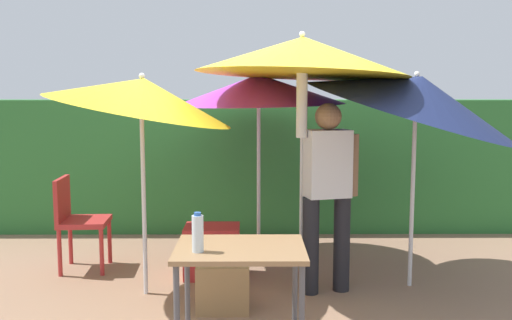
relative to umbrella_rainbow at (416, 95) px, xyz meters
name	(u,v)px	position (x,y,z in m)	size (l,w,h in m)	color
ground_plane	(256,294)	(-1.36, -0.25, -1.66)	(24.00, 24.00, 0.00)	#937056
hedge_row	(255,164)	(-1.36, 2.09, -0.87)	(8.00, 0.70, 1.59)	#2D7033
umbrella_rainbow	(416,95)	(0.00, 0.00, 0.00)	(1.92, 1.87, 2.16)	silver
umbrella_orange	(303,56)	(-0.98, -0.06, 0.32)	(1.80, 1.80, 2.20)	silver
umbrella_yellow	(259,90)	(-1.33, 0.71, 0.05)	(1.68, 1.68, 1.91)	silver
umbrella_navy	(142,95)	(-2.29, -0.21, 0.00)	(1.55, 1.53, 1.94)	silver
person_vendor	(327,183)	(-0.77, -0.19, -0.73)	(0.56, 0.30, 1.88)	black
chair_plastic	(77,217)	(-3.06, 0.42, -1.15)	(0.47, 0.47, 0.89)	#B72D2D
cooler_box	(212,251)	(-1.77, 0.22, -1.43)	(0.50, 0.37, 0.47)	red
crate_cardboard	(223,286)	(-1.62, -0.59, -1.48)	(0.40, 0.31, 0.38)	#9E7A4C
folding_table	(240,261)	(-1.47, -1.43, -1.01)	(0.80, 0.60, 0.74)	#4C4C51
bottle_water	(198,233)	(-1.72, -1.54, -0.81)	(0.07, 0.07, 0.24)	silver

